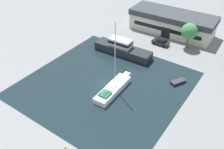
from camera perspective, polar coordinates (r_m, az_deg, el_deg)
The scene contains 9 objects.
ground_plane at distance 49.86m, azimuth -1.48°, elevation -2.18°, with size 440.00×440.00×0.00m, color gray.
water_canal at distance 49.86m, azimuth -1.48°, elevation -2.17°, with size 29.99×29.98×0.01m, color #19282D.
warehouse_building at distance 70.05m, azimuth 13.57°, elevation 11.49°, with size 22.67×9.12×5.54m.
quay_tree_near_building at distance 62.71m, azimuth 17.26°, elevation 9.41°, with size 3.90×3.90×6.30m.
parked_car at distance 63.89m, azimuth 11.08°, elevation 7.36°, with size 4.20×1.93×1.66m.
sailboat_moored at distance 47.64m, azimuth 0.29°, elevation -3.21°, with size 3.01×10.68×14.24m.
motor_cruiser at distance 58.65m, azimuth 2.37°, elevation 5.88°, with size 14.14×4.17×3.74m.
small_dinghy at distance 51.64m, azimuth 14.88°, elevation -1.61°, with size 2.62×3.41×0.60m.
mooring_bollard at distance 38.84m, azimuth -10.61°, elevation -16.38°, with size 0.38×0.38×0.88m.
Camera 1 is at (23.47, -31.28, 30.93)m, focal length 40.00 mm.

